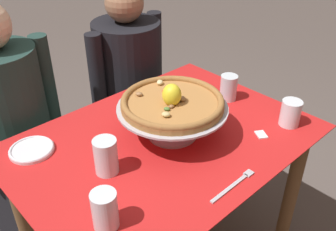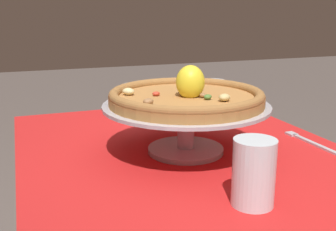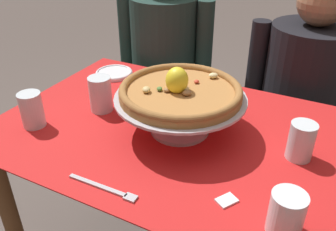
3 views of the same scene
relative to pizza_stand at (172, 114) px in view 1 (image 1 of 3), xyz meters
The scene contains 12 objects.
dining_table 0.22m from the pizza_stand, behind, with size 1.11×0.81×0.77m.
pizza_stand is the anchor object (origin of this frame).
pizza 0.05m from the pizza_stand, 155.74° to the right, with size 0.38×0.38×0.10m.
water_glass_side_left 0.31m from the pizza_stand, behind, with size 0.08×0.08×0.13m.
water_glass_side_right 0.37m from the pizza_stand, ahead, with size 0.07×0.07×0.11m.
water_glass_front_right 0.47m from the pizza_stand, 35.03° to the right, with size 0.08×0.08×0.10m.
water_glass_front_left 0.48m from the pizza_stand, 156.10° to the right, with size 0.07×0.07×0.12m.
side_plate 0.52m from the pizza_stand, 149.10° to the left, with size 0.16×0.16×0.02m.
dinner_fork 0.36m from the pizza_stand, 97.94° to the right, with size 0.21×0.02×0.01m.
sugar_packet 0.35m from the pizza_stand, 44.70° to the right, with size 0.05×0.04×0.01m, color white.
diner_left 0.77m from the pizza_stand, 121.83° to the left, with size 0.48×0.36×1.23m.
diner_right 0.77m from the pizza_stand, 65.52° to the left, with size 0.51×0.40×1.17m.
Camera 1 is at (-0.77, -0.84, 1.59)m, focal length 39.91 mm.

